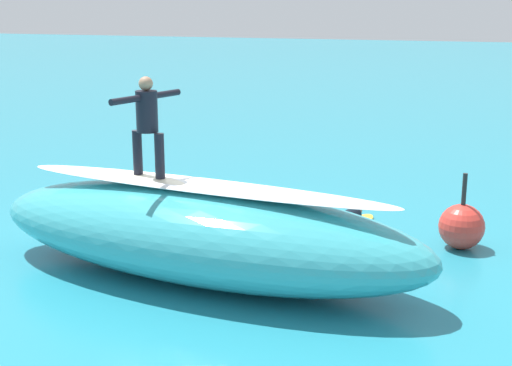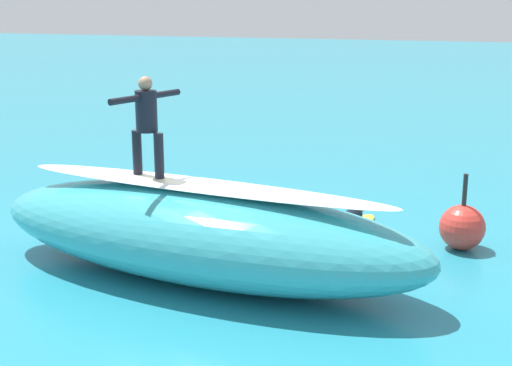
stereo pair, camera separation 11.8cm
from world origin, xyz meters
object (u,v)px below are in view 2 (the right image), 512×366
(surfboard_paddling, at_px, (345,229))
(buoy_marker, at_px, (462,227))
(surfer_paddling, at_px, (343,222))
(surfer_riding, at_px, (147,119))
(surfboard_riding, at_px, (149,179))

(surfboard_paddling, relative_size, buoy_marker, 1.69)
(surfboard_paddling, xyz_separation_m, surfer_paddling, (0.03, 0.12, 0.16))
(surfer_riding, distance_m, surfboard_paddling, 4.28)
(surfboard_riding, bearing_deg, surfer_riding, -45.93)
(surfboard_paddling, bearing_deg, surfboard_riding, 153.62)
(surfboard_riding, xyz_separation_m, buoy_marker, (-4.39, -2.39, -1.03))
(surfboard_riding, height_order, surfer_riding, surfer_riding)
(surfer_paddling, bearing_deg, surfboard_paddling, -0.00)
(surfboard_paddling, bearing_deg, buoy_marker, -84.07)
(surfboard_paddling, xyz_separation_m, buoy_marker, (-1.97, 0.33, 0.34))
(surfboard_riding, distance_m, buoy_marker, 5.10)
(surfboard_riding, xyz_separation_m, surfboard_paddling, (-2.42, -2.71, -1.37))
(buoy_marker, bearing_deg, surfer_riding, 28.53)
(surfboard_riding, bearing_deg, buoy_marker, -133.96)
(surfboard_riding, bearing_deg, surfer_paddling, -115.06)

